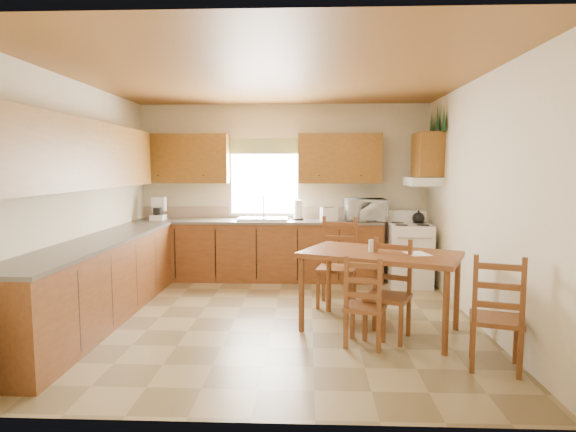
{
  "coord_description": "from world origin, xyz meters",
  "views": [
    {
      "loc": [
        0.38,
        -5.33,
        1.72
      ],
      "look_at": [
        0.15,
        0.3,
        1.15
      ],
      "focal_mm": 30.0,
      "sensor_mm": 36.0,
      "label": 1
    }
  ],
  "objects_px": {
    "microwave": "(365,210)",
    "chair_far_right": "(388,290)",
    "dining_table": "(380,291)",
    "chair_far_left": "(337,263)",
    "stove": "(409,255)",
    "chair_near_left": "(366,301)",
    "chair_near_right": "(496,312)"
  },
  "relations": [
    {
      "from": "microwave",
      "to": "chair_far_right",
      "type": "height_order",
      "value": "microwave"
    },
    {
      "from": "dining_table",
      "to": "chair_far_left",
      "type": "distance_m",
      "value": 0.98
    },
    {
      "from": "chair_far_left",
      "to": "chair_far_right",
      "type": "xyz_separation_m",
      "value": [
        0.44,
        -1.13,
        -0.05
      ]
    },
    {
      "from": "microwave",
      "to": "chair_far_left",
      "type": "xyz_separation_m",
      "value": [
        -0.5,
        -1.36,
        -0.54
      ]
    },
    {
      "from": "stove",
      "to": "chair_near_left",
      "type": "height_order",
      "value": "chair_near_left"
    },
    {
      "from": "chair_near_left",
      "to": "chair_far_right",
      "type": "bearing_deg",
      "value": -122.66
    },
    {
      "from": "chair_near_left",
      "to": "chair_far_left",
      "type": "distance_m",
      "value": 1.35
    },
    {
      "from": "stove",
      "to": "chair_near_right",
      "type": "xyz_separation_m",
      "value": [
        0.12,
        -2.93,
        0.06
      ]
    },
    {
      "from": "stove",
      "to": "chair_far_left",
      "type": "xyz_separation_m",
      "value": [
        -1.12,
        -1.11,
        0.1
      ]
    },
    {
      "from": "chair_near_left",
      "to": "chair_far_right",
      "type": "distance_m",
      "value": 0.32
    },
    {
      "from": "stove",
      "to": "microwave",
      "type": "relative_size",
      "value": 1.6
    },
    {
      "from": "microwave",
      "to": "chair_far_right",
      "type": "relative_size",
      "value": 0.56
    },
    {
      "from": "chair_near_left",
      "to": "chair_near_right",
      "type": "xyz_separation_m",
      "value": [
        1.05,
        -0.49,
        0.06
      ]
    },
    {
      "from": "stove",
      "to": "chair_far_left",
      "type": "bearing_deg",
      "value": -133.85
    },
    {
      "from": "dining_table",
      "to": "chair_far_right",
      "type": "xyz_separation_m",
      "value": [
        0.05,
        -0.23,
        0.07
      ]
    },
    {
      "from": "dining_table",
      "to": "chair_far_left",
      "type": "bearing_deg",
      "value": 137.89
    },
    {
      "from": "microwave",
      "to": "chair_far_left",
      "type": "distance_m",
      "value": 1.55
    },
    {
      "from": "microwave",
      "to": "chair_far_left",
      "type": "bearing_deg",
      "value": -115.67
    },
    {
      "from": "dining_table",
      "to": "chair_near_left",
      "type": "bearing_deg",
      "value": -90.49
    },
    {
      "from": "chair_near_left",
      "to": "dining_table",
      "type": "bearing_deg",
      "value": -97.01
    },
    {
      "from": "chair_near_left",
      "to": "chair_far_left",
      "type": "bearing_deg",
      "value": -64.21
    },
    {
      "from": "chair_near_right",
      "to": "microwave",
      "type": "bearing_deg",
      "value": -59.21
    },
    {
      "from": "chair_near_right",
      "to": "chair_far_left",
      "type": "bearing_deg",
      "value": -37.97
    },
    {
      "from": "stove",
      "to": "chair_near_left",
      "type": "bearing_deg",
      "value": -109.29
    },
    {
      "from": "chair_near_right",
      "to": "chair_far_right",
      "type": "xyz_separation_m",
      "value": [
        -0.8,
        0.69,
        -0.01
      ]
    },
    {
      "from": "microwave",
      "to": "chair_near_left",
      "type": "relative_size",
      "value": 0.63
    },
    {
      "from": "stove",
      "to": "microwave",
      "type": "distance_m",
      "value": 0.93
    },
    {
      "from": "dining_table",
      "to": "chair_near_left",
      "type": "xyz_separation_m",
      "value": [
        -0.2,
        -0.44,
        0.02
      ]
    },
    {
      "from": "stove",
      "to": "chair_near_left",
      "type": "xyz_separation_m",
      "value": [
        -0.92,
        -2.44,
        0.0
      ]
    },
    {
      "from": "dining_table",
      "to": "chair_near_left",
      "type": "height_order",
      "value": "chair_near_left"
    },
    {
      "from": "dining_table",
      "to": "chair_far_right",
      "type": "distance_m",
      "value": 0.25
    },
    {
      "from": "stove",
      "to": "microwave",
      "type": "height_order",
      "value": "microwave"
    }
  ]
}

